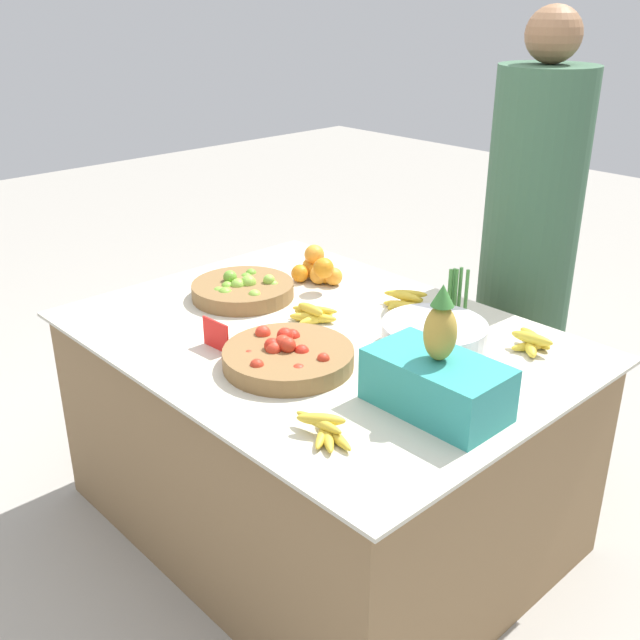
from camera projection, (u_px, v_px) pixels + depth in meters
name	position (u px, v px, depth m)	size (l,w,h in m)	color
ground_plane	(320.00, 518.00, 2.71)	(12.00, 12.00, 0.00)	#A39E93
market_table	(320.00, 431.00, 2.56)	(1.59, 1.18, 0.74)	olive
lime_bowl	(243.00, 289.00, 2.69)	(0.37, 0.37, 0.09)	olive
tomato_basket	(287.00, 357.00, 2.19)	(0.39, 0.39, 0.10)	olive
orange_pile	(318.00, 269.00, 2.82)	(0.22, 0.15, 0.13)	orange
metal_bowl	(434.00, 336.00, 2.30)	(0.33, 0.33, 0.08)	silver
price_sign	(216.00, 335.00, 2.30)	(0.11, 0.01, 0.09)	red
produce_crate	(437.00, 379.00, 1.94)	(0.37, 0.21, 0.35)	teal
veg_bundle	(457.00, 294.00, 2.49)	(0.05, 0.05, 0.18)	#4C8E42
banana_bunch_front_center	(405.00, 301.00, 2.60)	(0.18, 0.17, 0.05)	gold
banana_bunch_middle_left	(532.00, 342.00, 2.30)	(0.15, 0.16, 0.06)	gold
banana_bunch_front_right	(325.00, 429.00, 1.85)	(0.20, 0.14, 0.06)	gold
banana_bunch_front_left	(313.00, 315.00, 2.49)	(0.17, 0.14, 0.06)	gold
vendor_person	(526.00, 267.00, 2.83)	(0.35, 0.35, 1.71)	#385B42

